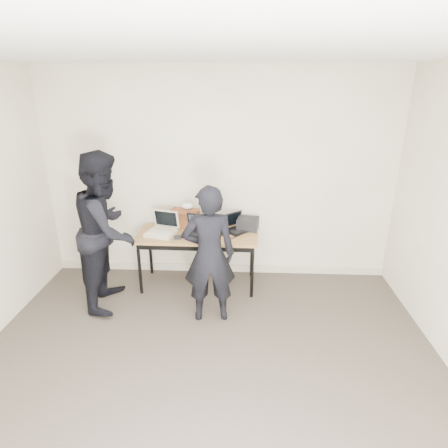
# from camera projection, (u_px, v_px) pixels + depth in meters

# --- Properties ---
(room) EXTENTS (4.60, 4.60, 2.80)m
(room) POSITION_uv_depth(u_px,v_px,m) (199.00, 251.00, 2.70)
(room) COLOR #433A33
(room) RESTS_ON ground
(desk) EXTENTS (1.51, 0.67, 0.72)m
(desk) POSITION_uv_depth(u_px,v_px,m) (197.00, 238.00, 4.68)
(desk) COLOR olive
(desk) RESTS_ON ground
(laptop_beige) EXTENTS (0.42, 0.41, 0.28)m
(laptop_beige) POSITION_uv_depth(u_px,v_px,m) (162.00, 230.00, 4.64)
(laptop_beige) COLOR beige
(laptop_beige) RESTS_ON desk
(laptop_center) EXTENTS (0.39, 0.38, 0.24)m
(laptop_center) POSITION_uv_depth(u_px,v_px,m) (197.00, 230.00, 4.62)
(laptop_center) COLOR black
(laptop_center) RESTS_ON desk
(laptop_right) EXTENTS (0.41, 0.41, 0.22)m
(laptop_right) POSITION_uv_depth(u_px,v_px,m) (236.00, 226.00, 4.76)
(laptop_right) COLOR black
(laptop_right) RESTS_ON desk
(leather_satchel) EXTENTS (0.38, 0.22, 0.25)m
(leather_satchel) POSITION_uv_depth(u_px,v_px,m) (185.00, 218.00, 4.83)
(leather_satchel) COLOR brown
(leather_satchel) RESTS_ON desk
(tissue) EXTENTS (0.14, 0.10, 0.08)m
(tissue) POSITION_uv_depth(u_px,v_px,m) (187.00, 206.00, 4.78)
(tissue) COLOR white
(tissue) RESTS_ON leather_satchel
(equipment_box) EXTENTS (0.30, 0.26, 0.15)m
(equipment_box) POSITION_uv_depth(u_px,v_px,m) (248.00, 224.00, 4.78)
(equipment_box) COLOR black
(equipment_box) RESTS_ON desk
(power_brick) EXTENTS (0.10, 0.07, 0.03)m
(power_brick) POSITION_uv_depth(u_px,v_px,m) (178.00, 237.00, 4.51)
(power_brick) COLOR black
(power_brick) RESTS_ON desk
(cables) EXTENTS (0.72, 0.41, 0.01)m
(cables) POSITION_uv_depth(u_px,v_px,m) (218.00, 234.00, 4.64)
(cables) COLOR black
(cables) RESTS_ON desk
(person_typist) EXTENTS (0.60, 0.44, 1.54)m
(person_typist) POSITION_uv_depth(u_px,v_px,m) (209.00, 255.00, 3.97)
(person_typist) COLOR black
(person_typist) RESTS_ON ground
(person_observer) EXTENTS (0.73, 0.91, 1.82)m
(person_observer) POSITION_uv_depth(u_px,v_px,m) (107.00, 230.00, 4.25)
(person_observer) COLOR black
(person_observer) RESTS_ON ground
(baseboard) EXTENTS (4.50, 0.03, 0.10)m
(baseboard) POSITION_uv_depth(u_px,v_px,m) (219.00, 268.00, 5.25)
(baseboard) COLOR #BEB59D
(baseboard) RESTS_ON ground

